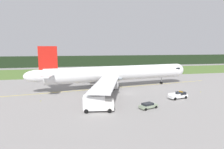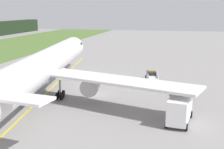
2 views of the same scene
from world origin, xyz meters
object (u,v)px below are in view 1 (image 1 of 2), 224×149
object	(u,v)px
ops_pickup_truck	(179,95)
staff_car	(148,105)
catering_truck	(97,103)
apron_cone	(170,94)
airliner	(115,74)

from	to	relation	value
ops_pickup_truck	staff_car	distance (m)	12.75
ops_pickup_truck	catering_truck	world-z (taller)	catering_truck
catering_truck	apron_cone	distance (m)	24.22
airliner	staff_car	xyz separation A→B (m)	(2.59, -22.90, -4.11)
airliner	apron_cone	size ratio (longest dim) A/B	95.29
ops_pickup_truck	catering_truck	bearing A→B (deg)	-166.13
staff_car	apron_cone	world-z (taller)	staff_car
airliner	staff_car	distance (m)	23.41
catering_truck	airliner	bearing A→B (deg)	68.50
airliner	catering_truck	distance (m)	24.32
ops_pickup_truck	catering_truck	distance (m)	23.36
ops_pickup_truck	catering_truck	size ratio (longest dim) A/B	0.84
ops_pickup_truck	apron_cone	world-z (taller)	ops_pickup_truck
airliner	ops_pickup_truck	xyz separation A→B (m)	(13.82, -16.86, -3.91)
airliner	apron_cone	distance (m)	19.20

